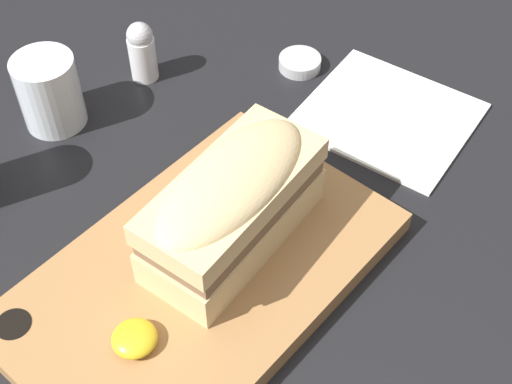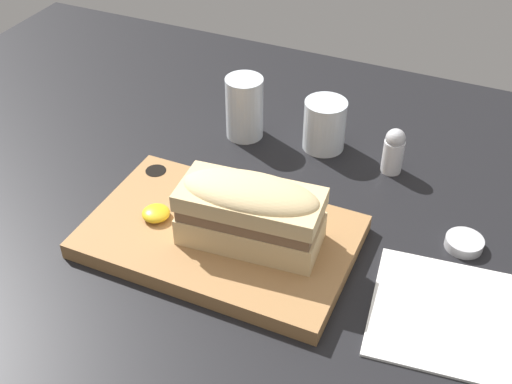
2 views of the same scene
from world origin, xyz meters
TOP-DOWN VIEW (x-y plane):
  - dining_table at (0.00, 0.00)cm, footprint 142.47×123.04cm
  - serving_board at (0.43, 3.80)cm, footprint 35.06×21.81cm
  - sandwich at (4.93, 3.79)cm, footprint 18.61×9.61cm
  - mustard_dollop at (-8.43, 2.56)cm, footprint 3.79×3.79cm
  - wine_glass at (5.50, 30.85)cm, footprint 6.70×6.70cm
  - napkin at (29.91, 3.36)cm, footprint 18.25×19.54cm
  - salt_shaker at (17.13, 28.95)cm, footprint 3.15×3.15cm
  - condiment_dish at (30.34, 16.23)cm, footprint 5.03×5.03cm

SIDE VIEW (x-z plane):
  - dining_table at x=0.00cm, z-range 0.00..2.00cm
  - napkin at x=29.91cm, z-range 2.00..2.40cm
  - condiment_dish at x=30.34cm, z-range 2.00..3.41cm
  - serving_board at x=0.43cm, z-range 1.97..4.35cm
  - mustard_dollop at x=-8.43cm, z-range 4.31..5.83cm
  - wine_glass at x=5.50cm, z-range 1.60..9.83cm
  - salt_shaker at x=17.13cm, z-range 2.06..9.45cm
  - sandwich at x=4.93cm, z-range 4.66..14.00cm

